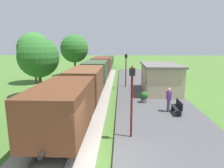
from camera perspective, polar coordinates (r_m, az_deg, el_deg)
name	(u,v)px	position (r m, az deg, el deg)	size (l,w,h in m)	color
ground_plane	(108,162)	(9.16, -1.06, -21.42)	(160.00, 160.00, 0.00)	#47702D
platform_slab	(185,162)	(9.47, 19.97, -20.07)	(6.00, 60.00, 0.25)	#4C4C4F
track_ballast	(53,160)	(9.56, -16.52, -19.96)	(3.80, 60.00, 0.12)	#9E9389
rail_near	(69,157)	(9.30, -12.11, -19.75)	(0.07, 60.00, 0.14)	slate
rail_far	(36,157)	(9.74, -20.79, -18.75)	(0.07, 60.00, 0.14)	slate
freight_train	(98,71)	(25.36, -4.05, 3.76)	(2.50, 39.20, 2.72)	brown
station_hut	(160,78)	(20.34, 13.57, 1.72)	(3.50, 5.80, 2.78)	tan
bench_near_hut	(177,107)	(14.47, 18.12, -6.22)	(0.42, 1.50, 0.91)	black
person_waiting	(169,99)	(14.58, 15.83, -4.07)	(0.28, 0.40, 1.71)	#474C66
potted_planter	(144,97)	(16.53, 9.15, -3.61)	(0.64, 0.64, 0.92)	slate
lamp_post_near	(132,88)	(9.90, 5.68, -1.27)	(0.28, 0.28, 3.70)	#591414
lamp_post_far	(126,64)	(22.04, 3.99, 5.75)	(0.28, 0.28, 3.70)	#591414
tree_trackside_far	(39,57)	(19.72, -20.19, 7.14)	(3.74, 3.74, 5.61)	#4C3823
tree_field_left	(34,49)	(26.92, -21.36, 9.30)	(4.03, 4.03, 6.36)	#4C3823
tree_field_distant	(74,49)	(31.69, -10.66, 9.84)	(4.25, 4.25, 6.33)	#4C3823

